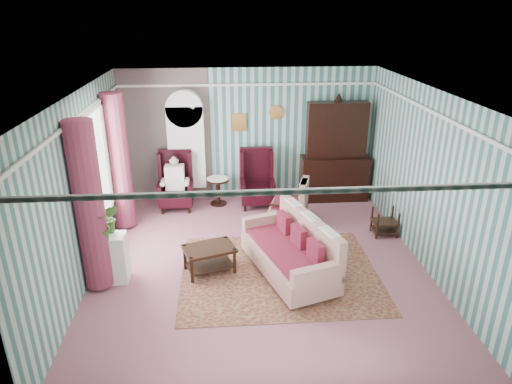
{
  "coord_description": "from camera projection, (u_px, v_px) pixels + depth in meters",
  "views": [
    {
      "loc": [
        -0.57,
        -6.7,
        4.09
      ],
      "look_at": [
        -0.02,
        0.6,
        1.09
      ],
      "focal_mm": 32.0,
      "sensor_mm": 36.0,
      "label": 1
    }
  ],
  "objects": [
    {
      "name": "floor",
      "position": [
        260.0,
        264.0,
        7.78
      ],
      "size": [
        6.0,
        6.0,
        0.0
      ],
      "primitive_type": "plane",
      "color": "#96575F",
      "rests_on": "ground"
    },
    {
      "name": "room_shell",
      "position": [
        220.0,
        149.0,
        7.14
      ],
      "size": [
        5.53,
        6.02,
        2.91
      ],
      "color": "#396861",
      "rests_on": "ground"
    },
    {
      "name": "bookcase",
      "position": [
        187.0,
        153.0,
        9.88
      ],
      "size": [
        0.8,
        0.28,
        2.24
      ],
      "primitive_type": "cube",
      "color": "white",
      "rests_on": "floor"
    },
    {
      "name": "dresser_hutch",
      "position": [
        336.0,
        149.0,
        9.97
      ],
      "size": [
        1.5,
        0.56,
        2.36
      ],
      "primitive_type": "cube",
      "color": "black",
      "rests_on": "floor"
    },
    {
      "name": "wingback_left",
      "position": [
        175.0,
        181.0,
        9.69
      ],
      "size": [
        0.76,
        0.8,
        1.25
      ],
      "primitive_type": "cube",
      "color": "black",
      "rests_on": "floor"
    },
    {
      "name": "wingback_right",
      "position": [
        257.0,
        179.0,
        9.81
      ],
      "size": [
        0.76,
        0.8,
        1.25
      ],
      "primitive_type": "cube",
      "color": "black",
      "rests_on": "floor"
    },
    {
      "name": "seated_woman",
      "position": [
        175.0,
        183.0,
        9.7
      ],
      "size": [
        0.44,
        0.4,
        1.18
      ],
      "primitive_type": null,
      "color": "beige",
      "rests_on": "floor"
    },
    {
      "name": "round_side_table",
      "position": [
        218.0,
        192.0,
        10.01
      ],
      "size": [
        0.5,
        0.5,
        0.6
      ],
      "primitive_type": "cylinder",
      "color": "black",
      "rests_on": "floor"
    },
    {
      "name": "nest_table",
      "position": [
        385.0,
        222.0,
        8.68
      ],
      "size": [
        0.45,
        0.38,
        0.54
      ],
      "primitive_type": "cube",
      "color": "black",
      "rests_on": "floor"
    },
    {
      "name": "plant_stand",
      "position": [
        110.0,
        258.0,
        7.18
      ],
      "size": [
        0.55,
        0.35,
        0.8
      ],
      "primitive_type": "cube",
      "color": "silver",
      "rests_on": "floor"
    },
    {
      "name": "rug",
      "position": [
        279.0,
        273.0,
        7.52
      ],
      "size": [
        3.2,
        2.6,
        0.01
      ],
      "primitive_type": "cube",
      "color": "#51231B",
      "rests_on": "floor"
    },
    {
      "name": "sofa",
      "position": [
        289.0,
        247.0,
        7.3
      ],
      "size": [
        1.62,
        2.23,
        1.02
      ],
      "primitive_type": "cube",
      "rotation": [
        0.0,
        0.0,
        1.89
      ],
      "color": "#BCA992",
      "rests_on": "floor"
    },
    {
      "name": "floral_armchair",
      "position": [
        289.0,
        200.0,
        9.01
      ],
      "size": [
        0.97,
        0.97,
        1.07
      ],
      "primitive_type": "cube",
      "rotation": [
        0.0,
        0.0,
        1.27
      ],
      "color": "beige",
      "rests_on": "floor"
    },
    {
      "name": "coffee_table",
      "position": [
        210.0,
        259.0,
        7.49
      ],
      "size": [
        0.94,
        0.77,
        0.45
      ],
      "primitive_type": "cube",
      "rotation": [
        0.0,
        0.0,
        0.32
      ],
      "color": "black",
      "rests_on": "floor"
    },
    {
      "name": "potted_plant_a",
      "position": [
        101.0,
        226.0,
        6.81
      ],
      "size": [
        0.47,
        0.42,
        0.47
      ],
      "primitive_type": "imported",
      "rotation": [
        0.0,
        0.0,
        0.15
      ],
      "color": "#164817",
      "rests_on": "plant_stand"
    },
    {
      "name": "potted_plant_b",
      "position": [
        110.0,
        218.0,
        7.06
      ],
      "size": [
        0.26,
        0.22,
        0.47
      ],
      "primitive_type": "imported",
      "rotation": [
        0.0,
        0.0,
        0.03
      ],
      "color": "#25551A",
      "rests_on": "plant_stand"
    },
    {
      "name": "potted_plant_c",
      "position": [
        99.0,
        224.0,
        6.97
      ],
      "size": [
        0.27,
        0.27,
        0.37
      ],
      "primitive_type": "imported",
      "rotation": [
        0.0,
        0.0,
        0.33
      ],
      "color": "#184F1D",
      "rests_on": "plant_stand"
    }
  ]
}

